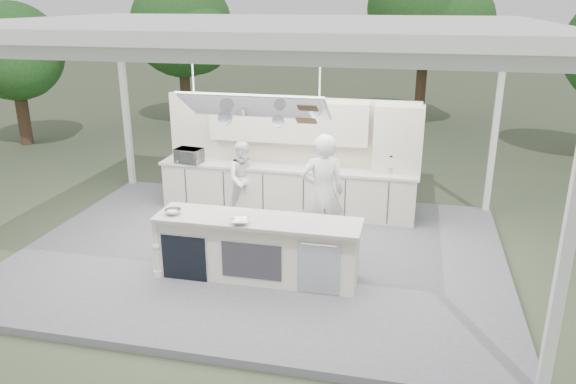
% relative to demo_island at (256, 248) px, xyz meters
% --- Properties ---
extents(ground, '(90.00, 90.00, 0.00)m').
position_rel_demo_island_xyz_m(ground, '(-0.18, 0.91, -0.60)').
color(ground, '#434932').
rests_on(ground, ground).
extents(stage_deck, '(8.00, 6.00, 0.12)m').
position_rel_demo_island_xyz_m(stage_deck, '(-0.18, 0.91, -0.54)').
color(stage_deck, slate).
rests_on(stage_deck, ground).
extents(tent, '(8.20, 6.20, 3.86)m').
position_rel_demo_island_xyz_m(tent, '(-0.18, 0.90, 3.11)').
color(tent, white).
rests_on(tent, ground).
extents(demo_island, '(3.10, 0.79, 0.95)m').
position_rel_demo_island_xyz_m(demo_island, '(0.00, 0.00, 0.00)').
color(demo_island, beige).
rests_on(demo_island, stage_deck).
extents(back_counter, '(5.08, 0.72, 0.95)m').
position_rel_demo_island_xyz_m(back_counter, '(-0.18, 2.81, 0.00)').
color(back_counter, beige).
rests_on(back_counter, stage_deck).
extents(back_wall_unit, '(5.05, 0.48, 2.25)m').
position_rel_demo_island_xyz_m(back_wall_unit, '(0.27, 3.03, 0.98)').
color(back_wall_unit, beige).
rests_on(back_wall_unit, stage_deck).
extents(tree_cluster, '(19.55, 9.40, 5.85)m').
position_rel_demo_island_xyz_m(tree_cluster, '(-0.34, 10.68, 2.69)').
color(tree_cluster, '#493624').
rests_on(tree_cluster, ground).
extents(head_chef, '(0.85, 0.69, 2.00)m').
position_rel_demo_island_xyz_m(head_chef, '(0.79, 1.23, 0.53)').
color(head_chef, white).
rests_on(head_chef, stage_deck).
extents(sous_chef, '(0.88, 0.80, 1.48)m').
position_rel_demo_island_xyz_m(sous_chef, '(-0.94, 2.46, 0.26)').
color(sous_chef, white).
rests_on(sous_chef, stage_deck).
extents(toaster_oven, '(0.56, 0.41, 0.29)m').
position_rel_demo_island_xyz_m(toaster_oven, '(-2.13, 2.61, 0.62)').
color(toaster_oven, silver).
rests_on(toaster_oven, back_counter).
extents(bowl_large, '(0.33, 0.33, 0.07)m').
position_rel_demo_island_xyz_m(bowl_large, '(-0.17, -0.24, 0.51)').
color(bowl_large, silver).
rests_on(bowl_large, demo_island).
extents(bowl_small, '(0.33, 0.33, 0.08)m').
position_rel_demo_island_xyz_m(bowl_small, '(-1.28, -0.09, 0.51)').
color(bowl_small, '#B2B4B9').
rests_on(bowl_small, demo_island).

